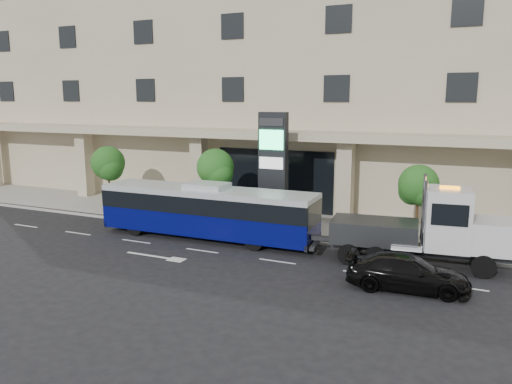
{
  "coord_description": "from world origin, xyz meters",
  "views": [
    {
      "loc": [
        12.12,
        -22.0,
        7.38
      ],
      "look_at": [
        1.35,
        2.0,
        2.47
      ],
      "focal_mm": 35.0,
      "sensor_mm": 36.0,
      "label": 1
    }
  ],
  "objects_px": {
    "tow_truck": "(428,230)",
    "black_sedan": "(407,273)",
    "city_bus": "(207,210)",
    "signage_pylon": "(273,169)"
  },
  "relations": [
    {
      "from": "tow_truck",
      "to": "black_sedan",
      "type": "relative_size",
      "value": 1.88
    },
    {
      "from": "tow_truck",
      "to": "signage_pylon",
      "type": "distance_m",
      "value": 9.54
    },
    {
      "from": "city_bus",
      "to": "black_sedan",
      "type": "relative_size",
      "value": 2.53
    },
    {
      "from": "tow_truck",
      "to": "black_sedan",
      "type": "xyz_separation_m",
      "value": [
        -0.4,
        -3.3,
        -0.97
      ]
    },
    {
      "from": "city_bus",
      "to": "tow_truck",
      "type": "distance_m",
      "value": 11.19
    },
    {
      "from": "city_bus",
      "to": "tow_truck",
      "type": "bearing_deg",
      "value": -0.43
    },
    {
      "from": "tow_truck",
      "to": "signage_pylon",
      "type": "xyz_separation_m",
      "value": [
        -8.79,
        3.24,
        1.81
      ]
    },
    {
      "from": "city_bus",
      "to": "tow_truck",
      "type": "relative_size",
      "value": 1.35
    },
    {
      "from": "city_bus",
      "to": "black_sedan",
      "type": "distance_m",
      "value": 11.28
    },
    {
      "from": "tow_truck",
      "to": "black_sedan",
      "type": "distance_m",
      "value": 3.46
    }
  ]
}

